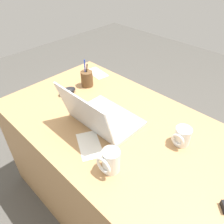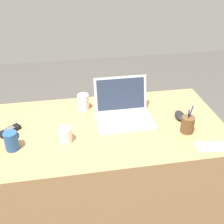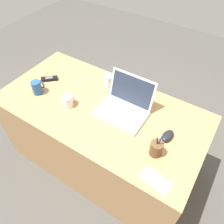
{
  "view_description": "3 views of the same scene",
  "coord_description": "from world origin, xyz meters",
  "px_view_note": "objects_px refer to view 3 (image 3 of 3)",
  "views": [
    {
      "loc": [
        -0.48,
        0.64,
        1.47
      ],
      "look_at": [
        0.1,
        0.04,
        0.81
      ],
      "focal_mm": 35.5,
      "sensor_mm": 36.0,
      "label": 1
    },
    {
      "loc": [
        -0.16,
        -1.39,
        1.67
      ],
      "look_at": [
        0.09,
        0.04,
        0.78
      ],
      "focal_mm": 44.97,
      "sensor_mm": 36.0,
      "label": 2
    },
    {
      "loc": [
        0.68,
        -0.9,
        1.86
      ],
      "look_at": [
        0.11,
        -0.02,
        0.74
      ],
      "focal_mm": 35.74,
      "sensor_mm": 36.0,
      "label": 3
    }
  ],
  "objects_px": {
    "coffee_mug_tall": "(37,87)",
    "coffee_mug_white": "(68,101)",
    "laptop": "(124,106)",
    "cordless_phone": "(49,79)",
    "coffee_mug_spare": "(109,81)",
    "computer_mouse": "(168,136)",
    "pen_holder": "(156,148)"
  },
  "relations": [
    {
      "from": "coffee_mug_tall",
      "to": "coffee_mug_white",
      "type": "bearing_deg",
      "value": 3.97
    },
    {
      "from": "laptop",
      "to": "cordless_phone",
      "type": "relative_size",
      "value": 2.74
    },
    {
      "from": "coffee_mug_white",
      "to": "coffee_mug_spare",
      "type": "bearing_deg",
      "value": 69.09
    },
    {
      "from": "computer_mouse",
      "to": "laptop",
      "type": "bearing_deg",
      "value": 179.57
    },
    {
      "from": "coffee_mug_spare",
      "to": "cordless_phone",
      "type": "distance_m",
      "value": 0.49
    },
    {
      "from": "computer_mouse",
      "to": "cordless_phone",
      "type": "xyz_separation_m",
      "value": [
        -1.04,
        0.02,
        -0.01
      ]
    },
    {
      "from": "computer_mouse",
      "to": "coffee_mug_white",
      "type": "height_order",
      "value": "coffee_mug_white"
    },
    {
      "from": "cordless_phone",
      "to": "pen_holder",
      "type": "height_order",
      "value": "pen_holder"
    },
    {
      "from": "computer_mouse",
      "to": "coffee_mug_spare",
      "type": "distance_m",
      "value": 0.63
    },
    {
      "from": "cordless_phone",
      "to": "pen_holder",
      "type": "xyz_separation_m",
      "value": [
        1.03,
        -0.17,
        0.04
      ]
    },
    {
      "from": "coffee_mug_white",
      "to": "coffee_mug_spare",
      "type": "xyz_separation_m",
      "value": [
        0.13,
        0.34,
        0.01
      ]
    },
    {
      "from": "coffee_mug_white",
      "to": "coffee_mug_spare",
      "type": "relative_size",
      "value": 0.82
    },
    {
      "from": "coffee_mug_tall",
      "to": "coffee_mug_spare",
      "type": "height_order",
      "value": "same"
    },
    {
      "from": "cordless_phone",
      "to": "coffee_mug_tall",
      "type": "bearing_deg",
      "value": -76.8
    },
    {
      "from": "laptop",
      "to": "coffee_mug_tall",
      "type": "bearing_deg",
      "value": -164.0
    },
    {
      "from": "laptop",
      "to": "coffee_mug_spare",
      "type": "distance_m",
      "value": 0.29
    },
    {
      "from": "computer_mouse",
      "to": "pen_holder",
      "type": "xyz_separation_m",
      "value": [
        -0.01,
        -0.15,
        0.03
      ]
    },
    {
      "from": "coffee_mug_tall",
      "to": "pen_holder",
      "type": "bearing_deg",
      "value": -0.78
    },
    {
      "from": "computer_mouse",
      "to": "cordless_phone",
      "type": "relative_size",
      "value": 0.86
    },
    {
      "from": "computer_mouse",
      "to": "pen_holder",
      "type": "distance_m",
      "value": 0.15
    },
    {
      "from": "pen_holder",
      "to": "coffee_mug_tall",
      "type": "bearing_deg",
      "value": 179.22
    },
    {
      "from": "computer_mouse",
      "to": "pen_holder",
      "type": "height_order",
      "value": "pen_holder"
    },
    {
      "from": "cordless_phone",
      "to": "pen_holder",
      "type": "relative_size",
      "value": 0.72
    },
    {
      "from": "laptop",
      "to": "coffee_mug_spare",
      "type": "xyz_separation_m",
      "value": [
        -0.24,
        0.17,
        0.01
      ]
    },
    {
      "from": "laptop",
      "to": "coffee_mug_spare",
      "type": "height_order",
      "value": "laptop"
    },
    {
      "from": "computer_mouse",
      "to": "coffee_mug_tall",
      "type": "xyz_separation_m",
      "value": [
        -1.0,
        -0.13,
        0.03
      ]
    },
    {
      "from": "computer_mouse",
      "to": "coffee_mug_tall",
      "type": "height_order",
      "value": "coffee_mug_tall"
    },
    {
      "from": "laptop",
      "to": "coffee_mug_tall",
      "type": "height_order",
      "value": "laptop"
    },
    {
      "from": "coffee_mug_spare",
      "to": "pen_holder",
      "type": "relative_size",
      "value": 0.6
    },
    {
      "from": "laptop",
      "to": "pen_holder",
      "type": "height_order",
      "value": "laptop"
    },
    {
      "from": "coffee_mug_tall",
      "to": "pen_holder",
      "type": "relative_size",
      "value": 0.6
    },
    {
      "from": "laptop",
      "to": "cordless_phone",
      "type": "height_order",
      "value": "laptop"
    }
  ]
}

